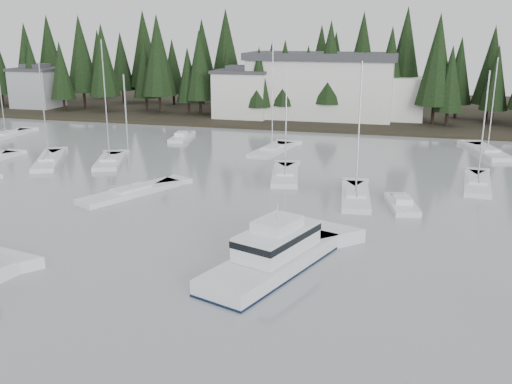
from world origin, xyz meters
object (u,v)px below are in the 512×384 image
sailboat_11 (131,194)px  sailboat_6 (477,185)px  sailboat_1 (272,151)px  sailboat_4 (487,153)px  harbor_inn (333,87)px  house_far_west (37,87)px  sailboat_10 (355,198)px  cabin_cruiser_center (274,258)px  sailboat_5 (6,137)px  house_west (243,93)px  sailboat_2 (110,162)px  sailboat_12 (49,162)px  runabout_1 (402,206)px  sailboat_3 (285,176)px  runabout_3 (181,138)px

sailboat_11 → sailboat_6: bearing=-43.7°
sailboat_1 → sailboat_4: bearing=-67.9°
harbor_inn → sailboat_4: sailboat_4 is taller
house_far_west → sailboat_10: sailboat_10 is taller
cabin_cruiser_center → sailboat_5: size_ratio=1.05×
house_west → sailboat_2: sailboat_2 is taller
sailboat_5 → sailboat_12: size_ratio=0.99×
house_far_west → sailboat_12: 48.72m
sailboat_4 → sailboat_10: sailboat_10 is taller
cabin_cruiser_center → sailboat_10: 18.09m
sailboat_6 → runabout_1: 12.02m
sailboat_3 → sailboat_4: (22.37, 18.39, -0.00)m
house_west → sailboat_4: (37.82, -18.16, -4.60)m
house_west → house_far_west: (-42.00, 2.00, -0.25)m
sailboat_12 → house_west: bearing=-45.8°
harbor_inn → sailboat_1: sailboat_1 is taller
house_west → sailboat_11: size_ratio=0.80×
sailboat_5 → sailboat_12: bearing=-130.4°
sailboat_3 → runabout_3: size_ratio=1.67×
house_far_west → sailboat_4: 82.44m
house_far_west → sailboat_5: size_ratio=0.70×
sailboat_1 → runabout_1: bearing=-131.4°
sailboat_3 → house_far_west: bearing=45.4°
house_west → sailboat_10: (23.52, -42.74, -4.58)m
sailboat_11 → runabout_3: bearing=38.4°
sailboat_3 → sailboat_6: (19.56, 1.65, 0.00)m
cabin_cruiser_center → runabout_1: bearing=-7.1°
cabin_cruiser_center → sailboat_5: sailboat_5 is taller
sailboat_3 → sailboat_12: size_ratio=0.98×
sailboat_5 → sailboat_10: (52.51, -18.27, 0.01)m
cabin_cruiser_center → sailboat_2: size_ratio=0.87×
house_far_west → sailboat_6: 85.51m
runabout_3 → house_far_west: bearing=54.0°
house_west → sailboat_6: 49.65m
sailboat_6 → house_far_west: bearing=69.3°
house_west → sailboat_4: size_ratio=0.76×
sailboat_3 → sailboat_5: sailboat_5 is taller
house_far_west → sailboat_4: sailboat_4 is taller
house_west → sailboat_11: sailboat_11 is taller
sailboat_6 → sailboat_12: (-48.21, -2.15, -0.00)m
house_west → sailboat_12: 39.60m
house_far_west → sailboat_11: 66.32m
house_west → runabout_3: (-3.57, -19.21, -4.52)m
sailboat_4 → sailboat_3: bearing=114.8°
sailboat_3 → sailboat_6: 19.63m
house_far_west → house_west: bearing=-2.7°
house_west → sailboat_2: (-5.95, -35.61, -4.57)m
sailboat_2 → sailboat_12: (-7.25, -1.45, -0.03)m
sailboat_11 → runabout_1: bearing=-58.6°
sailboat_1 → sailboat_3: sailboat_1 is taller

